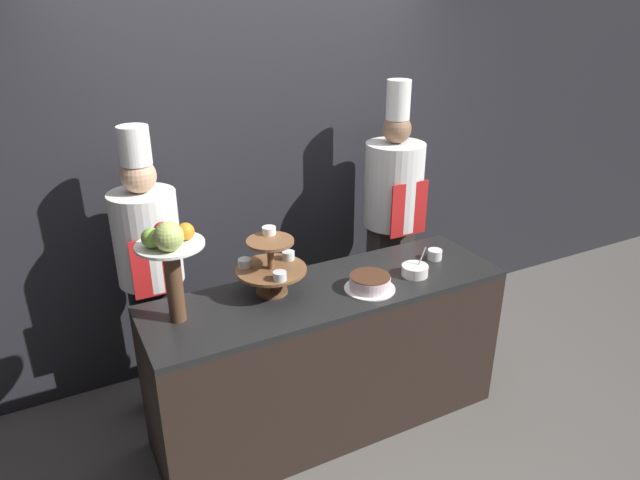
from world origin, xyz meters
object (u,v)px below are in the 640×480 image
Objects in this scene: fruit_pedestal at (170,252)px; cup_white at (435,254)px; serving_bowl_near at (415,270)px; tiered_stand at (271,264)px; cake_round at (370,283)px; chef_left at (150,265)px; chef_center_left at (393,210)px.

fruit_pedestal reaches higher than cup_white.
serving_bowl_near is at bearing -153.01° from cup_white.
tiered_stand reaches higher than cake_round.
cup_white is at bearing 26.99° from serving_bowl_near.
serving_bowl_near is (-0.23, -0.12, 0.00)m from cup_white.
fruit_pedestal is 6.33× the size of cup_white.
chef_left is 1.65m from chef_center_left.
chef_left is at bearing 180.00° from chef_center_left.
chef_center_left is (1.12, 0.50, -0.06)m from tiered_stand.
fruit_pedestal is 0.29× the size of chef_center_left.
chef_center_left reaches higher than cup_white.
cake_round is at bearing -175.76° from serving_bowl_near.
fruit_pedestal is 1.08m from cake_round.
cake_round is at bearing -24.10° from tiered_stand.
cake_round is 1.71× the size of serving_bowl_near.
tiered_stand is 0.57m from fruit_pedestal.
fruit_pedestal is at bearing 179.67° from cup_white.
chef_left is at bearing 159.79° from cup_white.
cake_round is 0.57m from cup_white.
chef_center_left reaches higher than serving_bowl_near.
fruit_pedestal is (-0.53, -0.07, 0.21)m from tiered_stand.
cake_round reaches higher than cup_white.
fruit_pedestal is at bearing 174.49° from serving_bowl_near.
cup_white is 0.05× the size of chef_center_left.
chef_left reaches higher than serving_bowl_near.
cup_white is 0.05× the size of chef_left.
fruit_pedestal is 1.97× the size of cake_round.
tiered_stand is 0.69× the size of fruit_pedestal.
serving_bowl_near is 1.51m from chef_left.
chef_left is (-0.53, 0.50, -0.11)m from tiered_stand.
fruit_pedestal is 1.61m from cup_white.
chef_left is at bearing 152.44° from serving_bowl_near.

